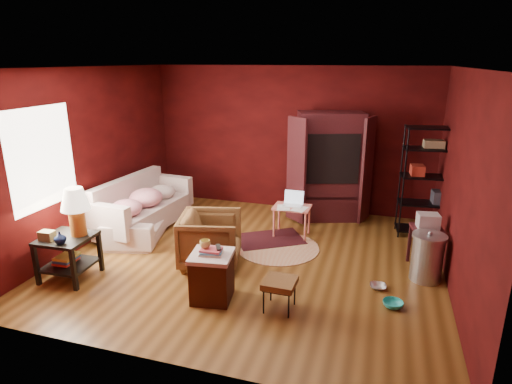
% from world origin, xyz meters
% --- Properties ---
extents(room, '(5.54, 5.04, 2.84)m').
position_xyz_m(room, '(-0.04, -0.01, 1.40)').
color(room, brown).
rests_on(room, ground).
extents(sofa, '(1.13, 2.19, 0.82)m').
position_xyz_m(sofa, '(-2.20, 0.58, 0.41)').
color(sofa, beige).
rests_on(sofa, ground).
extents(armchair, '(0.96, 1.00, 0.86)m').
position_xyz_m(armchair, '(-0.52, -0.35, 0.43)').
color(armchair, black).
rests_on(armchair, ground).
extents(pet_bowl_steel, '(0.22, 0.08, 0.22)m').
position_xyz_m(pet_bowl_steel, '(1.87, -0.38, 0.11)').
color(pet_bowl_steel, silver).
rests_on(pet_bowl_steel, ground).
extents(pet_bowl_turquoise, '(0.25, 0.09, 0.25)m').
position_xyz_m(pet_bowl_turquoise, '(2.05, -0.78, 0.12)').
color(pet_bowl_turquoise, '#27B9B6').
rests_on(pet_bowl_turquoise, ground).
extents(vase, '(0.19, 0.20, 0.16)m').
position_xyz_m(vase, '(-2.14, -1.51, 0.69)').
color(vase, '#0C183C').
rests_on(vase, side_table).
extents(mug, '(0.14, 0.11, 0.13)m').
position_xyz_m(mug, '(-0.21, -1.25, 0.76)').
color(mug, '#D2C166').
rests_on(mug, hamper).
extents(side_table, '(0.67, 0.67, 1.28)m').
position_xyz_m(side_table, '(-2.17, -1.24, 0.77)').
color(side_table, black).
rests_on(side_table, ground).
extents(sofa_cushions, '(0.99, 2.09, 0.85)m').
position_xyz_m(sofa_cushions, '(-2.22, 0.54, 0.42)').
color(sofa_cushions, beige).
rests_on(sofa_cushions, sofa).
extents(hamper, '(0.57, 0.57, 0.71)m').
position_xyz_m(hamper, '(-0.13, -1.24, 0.32)').
color(hamper, '#441D0F').
rests_on(hamper, ground).
extents(footstool, '(0.39, 0.39, 0.39)m').
position_xyz_m(footstool, '(0.73, -1.22, 0.34)').
color(footstool, black).
rests_on(footstool, ground).
extents(rug_round, '(1.66, 1.66, 0.01)m').
position_xyz_m(rug_round, '(0.28, 0.48, 0.01)').
color(rug_round, beige).
rests_on(rug_round, ground).
extents(rug_oriental, '(1.31, 1.19, 0.01)m').
position_xyz_m(rug_oriental, '(0.07, 0.76, 0.01)').
color(rug_oriental, '#46121A').
rests_on(rug_oriental, ground).
extents(laptop_desk, '(0.62, 0.49, 0.76)m').
position_xyz_m(laptop_desk, '(0.38, 1.05, 0.47)').
color(laptop_desk, '#F67D70').
rests_on(laptop_desk, ground).
extents(tv_armoire, '(1.51, 1.12, 2.01)m').
position_xyz_m(tv_armoire, '(0.84, 2.08, 1.04)').
color(tv_armoire, '#461419').
rests_on(tv_armoire, ground).
extents(wire_shelving, '(0.96, 0.51, 1.87)m').
position_xyz_m(wire_shelving, '(2.56, 1.74, 1.03)').
color(wire_shelving, black).
rests_on(wire_shelving, ground).
extents(small_stand, '(0.48, 0.48, 0.83)m').
position_xyz_m(small_stand, '(2.47, 0.45, 0.62)').
color(small_stand, '#461419').
rests_on(small_stand, ground).
extents(trash_can, '(0.60, 0.60, 0.71)m').
position_xyz_m(trash_can, '(2.47, 0.07, 0.34)').
color(trash_can, '#B9BBC1').
rests_on(trash_can, ground).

